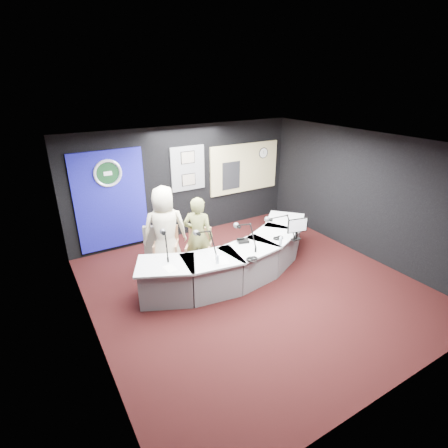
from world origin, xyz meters
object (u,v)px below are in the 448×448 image
broadcast_desk (236,259)px  person_man (165,230)px  armchair_left (166,249)px  armchair_right (199,253)px  person_woman (198,236)px

broadcast_desk → person_man: person_man is taller
armchair_left → person_man: (0.00, 0.00, 0.43)m
armchair_left → armchair_right: (0.54, -0.44, -0.04)m
armchair_left → armchair_right: armchair_left is taller
armchair_left → armchair_right: size_ratio=1.09×
person_woman → armchair_right: bearing=-0.0°
armchair_right → person_man: bearing=177.2°
broadcast_desk → armchair_left: (-1.17, 0.93, 0.13)m
armchair_right → armchair_left: bearing=177.2°
armchair_left → person_woman: size_ratio=0.60×
armchair_left → person_man: person_man is taller
person_man → person_woman: 0.71m
armchair_left → person_man: bearing=0.0°
armchair_left → armchair_right: 0.70m
armchair_right → person_woman: (0.00, 0.00, 0.38)m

